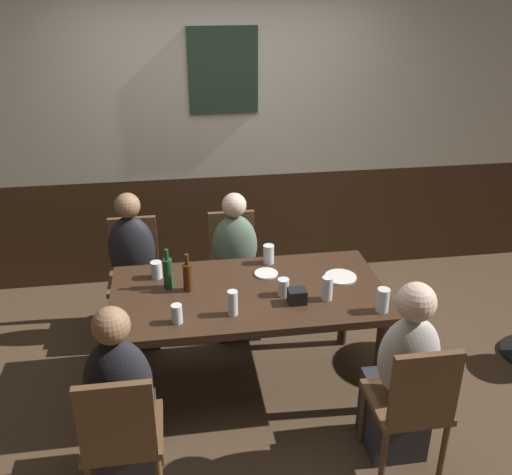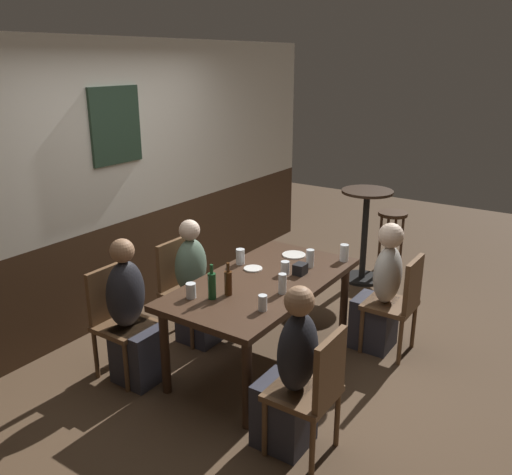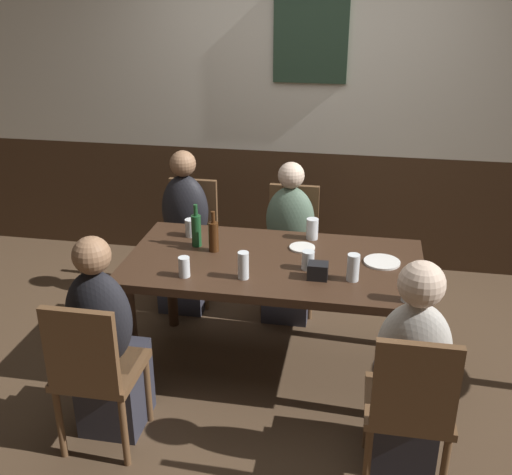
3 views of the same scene
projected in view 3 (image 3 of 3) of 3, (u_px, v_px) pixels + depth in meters
ground_plane at (272, 366)px, 3.85m from camera, size 12.00×12.00×0.00m
wall_back at (306, 108)px, 4.82m from camera, size 6.40×0.13×2.60m
dining_table at (274, 272)px, 3.59m from camera, size 1.73×0.90×0.74m
chair_mid_far at (292, 240)px, 4.44m from camera, size 0.40×0.40×0.88m
chair_left_far at (191, 233)px, 4.56m from camera, size 0.40×0.40×0.88m
chair_left_near at (94, 368)px, 2.99m from camera, size 0.40×0.40×0.88m
chair_right_near at (410, 403)px, 2.75m from camera, size 0.40×0.40×0.88m
person_mid_far at (289, 253)px, 4.30m from camera, size 0.34×0.37×1.11m
person_left_far at (185, 243)px, 4.42m from camera, size 0.34×0.37×1.16m
person_left_near at (107, 352)px, 3.15m from camera, size 0.34×0.37×1.15m
person_right_near at (408, 383)px, 2.89m from camera, size 0.34×0.37×1.15m
pint_glass_amber at (409, 289)px, 3.09m from camera, size 0.08×0.08×0.15m
highball_clear at (312, 230)px, 3.82m from camera, size 0.08×0.08×0.13m
pint_glass_pale at (243, 267)px, 3.32m from camera, size 0.06×0.06×0.16m
tumbler_short at (184, 268)px, 3.35m from camera, size 0.06×0.06×0.11m
pint_glass_stout at (353, 268)px, 3.30m from camera, size 0.07×0.07×0.15m
beer_glass_half at (308, 261)px, 3.43m from camera, size 0.07×0.07×0.11m
tumbler_water at (191, 229)px, 3.86m from camera, size 0.07×0.07×0.11m
beer_bottle_green at (196, 230)px, 3.71m from camera, size 0.06×0.06×0.27m
beer_bottle_brown at (214, 236)px, 3.64m from camera, size 0.06×0.06×0.25m
plate_white_large at (382, 262)px, 3.52m from camera, size 0.21×0.21×0.01m
plate_white_small at (302, 248)px, 3.71m from camera, size 0.16×0.16×0.01m
condiment_caddy at (318, 271)px, 3.33m from camera, size 0.11×0.09×0.09m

